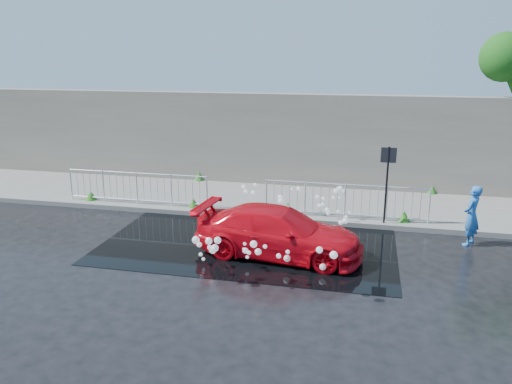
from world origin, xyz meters
TOP-DOWN VIEW (x-y plane):
  - ground at (0.00, 0.00)m, footprint 90.00×90.00m
  - pavement at (0.00, 5.00)m, footprint 30.00×4.00m
  - curb at (0.00, 3.00)m, footprint 30.00×0.25m
  - retaining_wall at (0.00, 7.20)m, footprint 30.00×0.60m
  - puddle at (0.50, 1.00)m, footprint 8.00×5.00m
  - sign_post at (4.20, 3.10)m, footprint 0.45×0.06m
  - railing_left at (-4.00, 3.35)m, footprint 5.05×0.05m
  - railing_right at (3.00, 3.35)m, footprint 5.05×0.05m
  - weeds at (-0.13, 4.51)m, footprint 12.17×3.93m
  - water_spray at (1.35, 0.69)m, footprint 3.61×5.68m
  - red_car at (1.46, 0.29)m, footprint 4.55×2.23m
  - person at (6.47, 2.20)m, footprint 0.65×0.73m

SIDE VIEW (x-z plane):
  - ground at x=0.00m, z-range 0.00..0.00m
  - puddle at x=0.50m, z-range 0.00..0.01m
  - pavement at x=0.00m, z-range 0.00..0.15m
  - curb at x=0.00m, z-range 0.00..0.16m
  - weeds at x=-0.13m, z-range 0.13..0.50m
  - red_car at x=1.46m, z-range 0.00..1.27m
  - water_spray at x=1.35m, z-range 0.20..1.26m
  - railing_left at x=-4.00m, z-range 0.19..1.29m
  - railing_right at x=3.00m, z-range 0.19..1.29m
  - person at x=6.47m, z-range 0.00..1.68m
  - sign_post at x=4.20m, z-range 0.47..2.97m
  - retaining_wall at x=0.00m, z-range 0.15..3.65m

